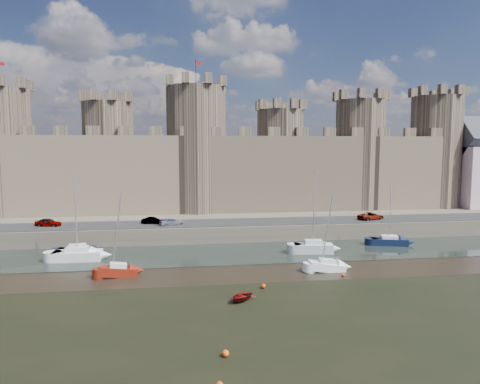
{
  "coord_description": "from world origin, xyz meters",
  "views": [
    {
      "loc": [
        -0.93,
        -32.58,
        14.35
      ],
      "look_at": [
        6.6,
        22.0,
        8.64
      ],
      "focal_mm": 32.0,
      "sensor_mm": 36.0,
      "label": 1
    }
  ],
  "objects_px": {
    "car_2": "(172,222)",
    "sailboat_3": "(389,241)",
    "car_1": "(153,221)",
    "sailboat_5": "(327,265)",
    "sailboat_1": "(77,250)",
    "sailboat_4": "(118,270)",
    "sailboat_2": "(313,247)",
    "car_0": "(48,222)",
    "sailboat_0": "(77,254)",
    "car_3": "(371,216)"
  },
  "relations": [
    {
      "from": "car_1",
      "to": "car_3",
      "type": "height_order",
      "value": "car_3"
    },
    {
      "from": "car_0",
      "to": "car_2",
      "type": "height_order",
      "value": "car_0"
    },
    {
      "from": "car_1",
      "to": "car_2",
      "type": "height_order",
      "value": "car_2"
    },
    {
      "from": "car_1",
      "to": "sailboat_3",
      "type": "bearing_deg",
      "value": -92.31
    },
    {
      "from": "car_0",
      "to": "sailboat_1",
      "type": "xyz_separation_m",
      "value": [
        6.16,
        -8.83,
        -2.37
      ]
    },
    {
      "from": "sailboat_1",
      "to": "sailboat_4",
      "type": "height_order",
      "value": "sailboat_1"
    },
    {
      "from": "car_0",
      "to": "sailboat_2",
      "type": "height_order",
      "value": "sailboat_2"
    },
    {
      "from": "car_1",
      "to": "car_3",
      "type": "bearing_deg",
      "value": -79.87
    },
    {
      "from": "car_2",
      "to": "sailboat_1",
      "type": "distance_m",
      "value": 14.49
    },
    {
      "from": "sailboat_0",
      "to": "sailboat_2",
      "type": "bearing_deg",
      "value": 0.32
    },
    {
      "from": "sailboat_2",
      "to": "car_0",
      "type": "bearing_deg",
      "value": 171.89
    },
    {
      "from": "sailboat_3",
      "to": "car_2",
      "type": "bearing_deg",
      "value": -178.59
    },
    {
      "from": "sailboat_2",
      "to": "sailboat_3",
      "type": "xyz_separation_m",
      "value": [
        12.56,
        3.09,
        -0.16
      ]
    },
    {
      "from": "sailboat_5",
      "to": "sailboat_2",
      "type": "bearing_deg",
      "value": 84.01
    },
    {
      "from": "sailboat_5",
      "to": "sailboat_1",
      "type": "bearing_deg",
      "value": 160.66
    },
    {
      "from": "sailboat_0",
      "to": "car_2",
      "type": "bearing_deg",
      "value": 41.02
    },
    {
      "from": "car_2",
      "to": "sailboat_4",
      "type": "relative_size",
      "value": 0.4
    },
    {
      "from": "car_1",
      "to": "sailboat_3",
      "type": "distance_m",
      "value": 35.89
    },
    {
      "from": "car_0",
      "to": "car_2",
      "type": "xyz_separation_m",
      "value": [
        18.46,
        -1.51,
        -0.08
      ]
    },
    {
      "from": "car_2",
      "to": "sailboat_3",
      "type": "xyz_separation_m",
      "value": [
        31.79,
        -7.1,
        -2.34
      ]
    },
    {
      "from": "car_1",
      "to": "car_0",
      "type": "bearing_deg",
      "value": 101.24
    },
    {
      "from": "car_0",
      "to": "sailboat_0",
      "type": "bearing_deg",
      "value": -137.74
    },
    {
      "from": "car_2",
      "to": "sailboat_3",
      "type": "bearing_deg",
      "value": -121.48
    },
    {
      "from": "sailboat_0",
      "to": "sailboat_1",
      "type": "xyz_separation_m",
      "value": [
        -0.58,
        2.58,
        -0.08
      ]
    },
    {
      "from": "sailboat_4",
      "to": "sailboat_1",
      "type": "bearing_deg",
      "value": 113.76
    },
    {
      "from": "car_0",
      "to": "car_3",
      "type": "xyz_separation_m",
      "value": [
        50.9,
        -0.91,
        -0.01
      ]
    },
    {
      "from": "sailboat_0",
      "to": "sailboat_2",
      "type": "xyz_separation_m",
      "value": [
        30.95,
        -0.29,
        0.03
      ]
    },
    {
      "from": "car_1",
      "to": "car_2",
      "type": "bearing_deg",
      "value": -104.34
    },
    {
      "from": "sailboat_2",
      "to": "sailboat_4",
      "type": "bearing_deg",
      "value": -154.89
    },
    {
      "from": "car_0",
      "to": "sailboat_0",
      "type": "xyz_separation_m",
      "value": [
        6.75,
        -11.4,
        -2.29
      ]
    },
    {
      "from": "sailboat_1",
      "to": "sailboat_2",
      "type": "distance_m",
      "value": 31.67
    },
    {
      "from": "car_2",
      "to": "car_0",
      "type": "bearing_deg",
      "value": 66.41
    },
    {
      "from": "car_3",
      "to": "sailboat_1",
      "type": "distance_m",
      "value": 45.5
    },
    {
      "from": "car_0",
      "to": "sailboat_5",
      "type": "distance_m",
      "value": 41.89
    },
    {
      "from": "car_3",
      "to": "sailboat_0",
      "type": "bearing_deg",
      "value": 85.79
    },
    {
      "from": "car_2",
      "to": "sailboat_4",
      "type": "xyz_separation_m",
      "value": [
        -5.62,
        -17.3,
        -2.35
      ]
    },
    {
      "from": "sailboat_2",
      "to": "sailboat_1",
      "type": "bearing_deg",
      "value": -176.07
    },
    {
      "from": "car_1",
      "to": "sailboat_5",
      "type": "height_order",
      "value": "sailboat_5"
    },
    {
      "from": "sailboat_2",
      "to": "sailboat_4",
      "type": "height_order",
      "value": "sailboat_2"
    },
    {
      "from": "sailboat_3",
      "to": "sailboat_4",
      "type": "xyz_separation_m",
      "value": [
        -37.41,
        -10.2,
        -0.01
      ]
    },
    {
      "from": "car_3",
      "to": "sailboat_4",
      "type": "height_order",
      "value": "sailboat_4"
    },
    {
      "from": "car_1",
      "to": "sailboat_0",
      "type": "distance_m",
      "value": 14.47
    },
    {
      "from": "car_3",
      "to": "sailboat_4",
      "type": "bearing_deg",
      "value": 97.61
    },
    {
      "from": "car_3",
      "to": "sailboat_0",
      "type": "height_order",
      "value": "sailboat_0"
    },
    {
      "from": "car_3",
      "to": "sailboat_3",
      "type": "distance_m",
      "value": 8.1
    },
    {
      "from": "car_3",
      "to": "sailboat_5",
      "type": "xyz_separation_m",
      "value": [
        -14.2,
        -19.14,
        -2.46
      ]
    },
    {
      "from": "car_1",
      "to": "sailboat_2",
      "type": "height_order",
      "value": "sailboat_2"
    },
    {
      "from": "car_2",
      "to": "sailboat_2",
      "type": "bearing_deg",
      "value": -136.79
    },
    {
      "from": "car_1",
      "to": "sailboat_4",
      "type": "distance_m",
      "value": 19.07
    },
    {
      "from": "sailboat_5",
      "to": "car_2",
      "type": "bearing_deg",
      "value": 135.37
    }
  ]
}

